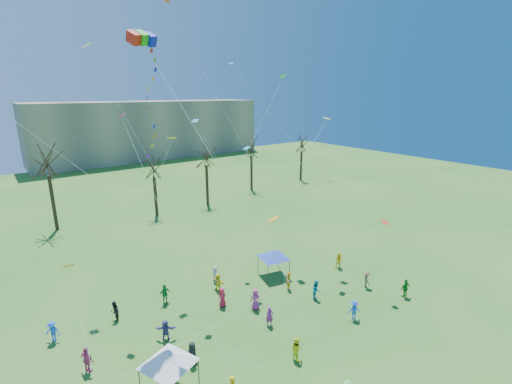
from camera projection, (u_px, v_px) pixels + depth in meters
ground at (315, 366)px, 23.41m from camera, size 160.00×160.00×0.00m
distant_building at (151, 130)px, 96.87m from camera, size 60.00×14.00×15.00m
bare_tree_row at (150, 166)px, 51.68m from camera, size 71.83×8.53×11.37m
big_box_kite at (155, 105)px, 22.78m from camera, size 3.30×7.93×23.32m
canopy_tent_white at (168, 358)px, 20.86m from camera, size 3.49×3.49×2.80m
canopy_tent_blue at (274, 254)px, 34.51m from camera, size 3.43×3.43×2.65m
festival_crowd at (230, 314)px, 27.56m from camera, size 26.63×14.40×1.86m
small_kites_aloft at (217, 142)px, 28.43m from camera, size 29.27×18.80×35.52m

